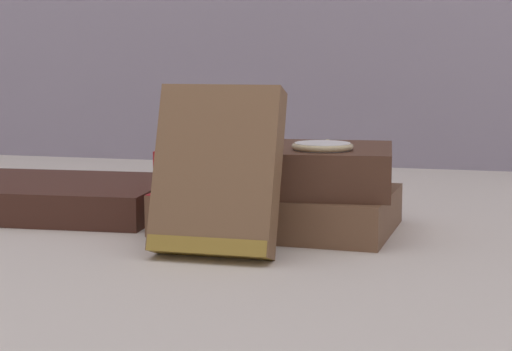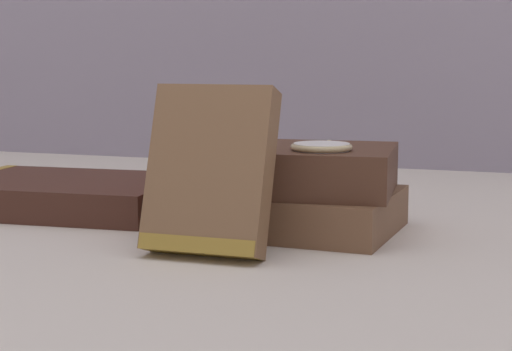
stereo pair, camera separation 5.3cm
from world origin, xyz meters
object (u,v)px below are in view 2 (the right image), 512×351
at_px(book_flat_bottom, 275,209).
at_px(pocket_watch, 322,147).
at_px(book_leaning_front, 210,177).
at_px(book_flat_top, 276,168).
at_px(reading_glasses, 260,196).
at_px(book_side_left, 60,194).

relative_size(book_flat_bottom, pocket_watch, 3.74).
bearing_deg(pocket_watch, book_leaning_front, -128.21).
bearing_deg(book_flat_top, reading_glasses, 107.56).
distance_m(book_flat_bottom, book_leaning_front, 0.12).
relative_size(book_flat_top, book_side_left, 0.88).
height_order(book_side_left, reading_glasses, book_side_left).
height_order(book_flat_bottom, book_flat_top, book_flat_top).
bearing_deg(book_leaning_front, pocket_watch, 51.79).
height_order(book_flat_top, book_side_left, book_flat_top).
relative_size(book_side_left, reading_glasses, 2.21).
relative_size(book_flat_bottom, book_flat_top, 1.00).
distance_m(book_side_left, reading_glasses, 0.21).
xyz_separation_m(book_flat_top, reading_glasses, (-0.07, 0.15, -0.05)).
bearing_deg(book_flat_top, pocket_watch, -29.28).
distance_m(book_flat_bottom, pocket_watch, 0.08).
bearing_deg(book_flat_top, book_flat_bottom, 101.30).
xyz_separation_m(book_side_left, pocket_watch, (0.28, -0.05, 0.06)).
bearing_deg(reading_glasses, pocket_watch, -69.58).
height_order(book_flat_bottom, book_side_left, book_flat_bottom).
height_order(book_flat_bottom, reading_glasses, book_flat_bottom).
relative_size(book_leaning_front, pocket_watch, 2.39).
xyz_separation_m(pocket_watch, reading_glasses, (-0.11, 0.17, -0.07)).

